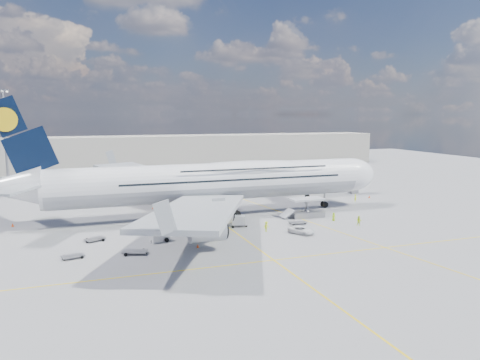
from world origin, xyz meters
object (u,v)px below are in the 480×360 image
object	(u,v)px
dolly_row_a	(73,256)
dolly_nose_far	(298,222)
cargo_loader	(306,211)
cone_wing_left_inner	(153,208)
service_van	(301,230)
cone_wing_left_outer	(95,197)
crew_van	(334,217)
cone_tail	(13,225)
dolly_row_b	(135,252)
catering_truck_outer	(90,189)
baggage_tug	(159,237)
light_mast	(6,143)
catering_truck_inner	(127,192)
cone_wing_right_outer	(198,246)
airliner	(213,181)
crew_wing	(200,222)
dolly_back	(95,239)
crew_loader	(359,221)
crew_nose	(355,198)
jet_bridge	(320,169)
dolly_nose_near	(238,221)
crew_tug	(266,226)
cone_wing_right_inner	(213,222)
cone_nose	(369,197)
dolly_row_c	(214,221)

from	to	relation	value
dolly_row_a	dolly_nose_far	bearing A→B (deg)	-3.31
cargo_loader	cone_wing_left_inner	xyz separation A→B (m)	(-26.69, 17.74, -0.97)
service_van	cone_wing_left_outer	xyz separation A→B (m)	(-30.82, 46.79, -0.38)
cone_wing_left_inner	dolly_nose_far	bearing A→B (deg)	-45.27
crew_van	cone_tail	size ratio (longest dim) A/B	2.49
dolly_row_b	catering_truck_outer	xyz separation A→B (m)	(-4.29, 50.22, 1.71)
baggage_tug	dolly_row_b	bearing A→B (deg)	-151.80
baggage_tug	cone_wing_left_outer	xyz separation A→B (m)	(-7.70, 43.65, -0.58)
cargo_loader	service_van	distance (m)	13.33
light_mast	catering_truck_inner	bearing A→B (deg)	-22.90
crew_van	cone_wing_right_outer	bearing A→B (deg)	93.23
cone_wing_right_outer	airliner	bearing A→B (deg)	67.57
dolly_row_a	crew_van	xyz separation A→B (m)	(46.01, 8.07, 0.46)
crew_wing	cone_wing_left_outer	world-z (taller)	crew_wing
dolly_back	dolly_row_b	bearing A→B (deg)	-88.50
crew_loader	service_van	bearing A→B (deg)	-137.28
catering_truck_inner	crew_loader	xyz separation A→B (m)	(36.24, -40.85, -0.84)
dolly_row_a	crew_nose	world-z (taller)	crew_nose
jet_bridge	dolly_nose_near	distance (m)	35.61
cone_wing_left_inner	cone_wing_right_outer	world-z (taller)	cone_wing_left_inner
crew_wing	cone_wing_right_outer	distance (m)	12.98
baggage_tug	dolly_back	bearing A→B (deg)	135.87
dolly_row_b	crew_loader	bearing A→B (deg)	27.38
cone_wing_right_outer	dolly_row_a	bearing A→B (deg)	178.01
jet_bridge	baggage_tug	size ratio (longest dim) A/B	5.70
dolly_back	crew_tug	xyz separation A→B (m)	(27.75, -3.46, 0.54)
catering_truck_inner	cone_wing_left_outer	size ratio (longest dim) A/B	12.53
service_van	crew_tug	world-z (taller)	crew_tug
crew_loader	crew_wing	size ratio (longest dim) A/B	1.02
dolly_row_a	crew_van	size ratio (longest dim) A/B	2.05
crew_tug	cone_tail	distance (m)	45.00
dolly_nose_near	cone_tail	bearing A→B (deg)	177.27
cargo_loader	cone_wing_right_inner	size ratio (longest dim) A/B	15.33
cargo_loader	cone_tail	xyz separation A→B (m)	(-52.74, 10.31, -0.95)
dolly_back	cargo_loader	bearing A→B (deg)	-20.67
cone_nose	cone_wing_right_inner	xyz separation A→B (m)	(-42.67, -13.18, -0.03)
catering_truck_inner	dolly_row_b	bearing A→B (deg)	-84.98
dolly_row_a	baggage_tug	world-z (taller)	baggage_tug
crew_tug	cone_wing_right_inner	distance (m)	10.93
crew_tug	dolly_row_c	bearing A→B (deg)	116.87
cone_tail	dolly_nose_near	bearing A→B (deg)	-19.70
crew_wing	cone_wing_right_outer	size ratio (longest dim) A/B	3.28
light_mast	cone_wing_right_outer	xyz separation A→B (m)	(31.77, -55.58, -12.95)
dolly_row_a	cone_nose	world-z (taller)	cone_nose
dolly_row_b	dolly_back	size ratio (longest dim) A/B	1.12
dolly_back	cone_wing_right_outer	xyz separation A→B (m)	(14.34, -8.92, -0.08)
cone_wing_left_inner	cone_wing_right_outer	size ratio (longest dim) A/B	1.10
catering_truck_inner	crew_nose	xyz separation A→B (m)	(48.79, -20.60, -0.87)
dolly_nose_near	cone_wing_right_outer	xyz separation A→B (m)	(-10.05, -10.26, -0.81)
crew_nose	crew_loader	world-z (taller)	crew_loader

